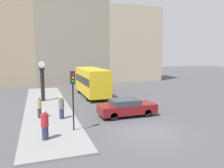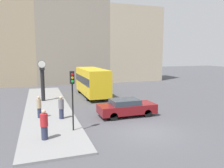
# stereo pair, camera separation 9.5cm
# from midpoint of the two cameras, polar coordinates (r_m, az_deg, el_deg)

# --- Properties ---
(ground_plane) EXTENTS (120.00, 120.00, 0.00)m
(ground_plane) POSITION_cam_midpoint_polar(r_m,az_deg,el_deg) (14.12, 9.45, -12.25)
(ground_plane) COLOR #47474C
(sidewalk_corner) EXTENTS (3.77, 21.49, 0.12)m
(sidewalk_corner) POSITION_cam_midpoint_polar(r_m,az_deg,el_deg) (20.95, -16.42, -5.60)
(sidewalk_corner) COLOR gray
(sidewalk_corner) RESTS_ON ground_plane
(building_row) EXTENTS (29.70, 5.00, 14.88)m
(building_row) POSITION_cam_midpoint_polar(r_m,az_deg,el_deg) (37.14, -9.87, 11.29)
(building_row) COLOR tan
(building_row) RESTS_ON ground_plane
(sedan_car) EXTENTS (4.46, 1.85, 1.35)m
(sedan_car) POSITION_cam_midpoint_polar(r_m,az_deg,el_deg) (17.17, 3.95, -6.09)
(sedan_car) COLOR maroon
(sedan_car) RESTS_ON ground_plane
(bus_distant) EXTENTS (2.35, 7.67, 3.15)m
(bus_distant) POSITION_cam_midpoint_polar(r_m,az_deg,el_deg) (25.01, -5.14, 0.87)
(bus_distant) COLOR gold
(bus_distant) RESTS_ON ground_plane
(traffic_light_near) EXTENTS (0.26, 0.24, 3.68)m
(traffic_light_near) POSITION_cam_midpoint_polar(r_m,az_deg,el_deg) (13.42, -10.12, -1.12)
(traffic_light_near) COLOR black
(traffic_light_near) RESTS_ON sidewalk_corner
(street_clock) EXTENTS (0.76, 0.49, 4.07)m
(street_clock) POSITION_cam_midpoint_polar(r_m,az_deg,el_deg) (22.90, -17.56, 0.52)
(street_clock) COLOR black
(street_clock) RESTS_ON sidewalk_corner
(pedestrian_grey_jacket) EXTENTS (0.39, 0.39, 1.69)m
(pedestrian_grey_jacket) POSITION_cam_midpoint_polar(r_m,az_deg,el_deg) (16.38, -12.96, -6.00)
(pedestrian_grey_jacket) COLOR #2D334C
(pedestrian_grey_jacket) RESTS_ON sidewalk_corner
(pedestrian_red_top) EXTENTS (0.42, 0.42, 1.70)m
(pedestrian_red_top) POSITION_cam_midpoint_polar(r_m,az_deg,el_deg) (12.77, -17.08, -10.17)
(pedestrian_red_top) COLOR #2D334C
(pedestrian_red_top) RESTS_ON sidewalk_corner
(pedestrian_tan_coat) EXTENTS (0.32, 0.32, 1.63)m
(pedestrian_tan_coat) POSITION_cam_midpoint_polar(r_m,az_deg,el_deg) (17.06, -18.35, -5.72)
(pedestrian_tan_coat) COLOR #2D334C
(pedestrian_tan_coat) RESTS_ON sidewalk_corner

